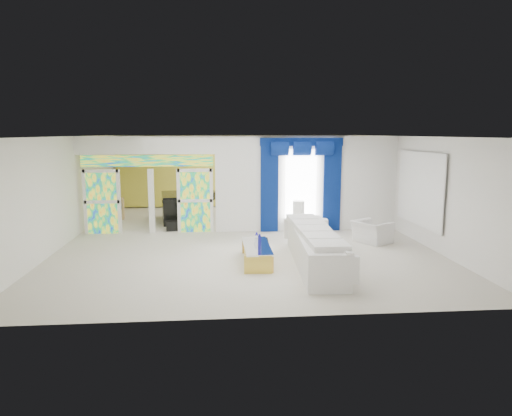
{
  "coord_description": "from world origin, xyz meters",
  "views": [
    {
      "loc": [
        -0.74,
        -13.38,
        3.1
      ],
      "look_at": [
        0.3,
        -1.2,
        1.1
      ],
      "focal_mm": 32.32,
      "sensor_mm": 36.0,
      "label": 1
    }
  ],
  "objects": [
    {
      "name": "stained_panel_right",
      "position": [
        -1.42,
        1.0,
        1.0
      ],
      "size": [
        0.95,
        0.04,
        2.0
      ],
      "primitive_type": "cube",
      "color": "#994C3F",
      "rests_on": "ground"
    },
    {
      "name": "dividing_wall",
      "position": [
        2.15,
        1.0,
        1.5
      ],
      "size": [
        5.7,
        0.18,
        3.0
      ],
      "primitive_type": "cube",
      "color": "white",
      "rests_on": "ground"
    },
    {
      "name": "stained_transom",
      "position": [
        -2.85,
        1.0,
        2.25
      ],
      "size": [
        4.0,
        0.05,
        0.35
      ],
      "primitive_type": "cube",
      "color": "#994C3F",
      "rests_on": "dividing_header"
    },
    {
      "name": "blue_drape_left",
      "position": [
        0.9,
        0.87,
        1.4
      ],
      "size": [
        0.55,
        0.1,
        2.8
      ],
      "primitive_type": "cube",
      "color": "#031449",
      "rests_on": "ground"
    },
    {
      "name": "dividing_header",
      "position": [
        -2.85,
        1.0,
        2.73
      ],
      "size": [
        4.3,
        0.18,
        0.55
      ],
      "primitive_type": "cube",
      "color": "white",
      "rests_on": "dividing_wall"
    },
    {
      "name": "blue_drape_right",
      "position": [
        2.9,
        0.87,
        1.4
      ],
      "size": [
        0.55,
        0.1,
        2.8
      ],
      "primitive_type": "cube",
      "color": "#031449",
      "rests_on": "ground"
    },
    {
      "name": "tv_console",
      "position": [
        -4.39,
        3.44,
        0.38
      ],
      "size": [
        0.57,
        0.53,
        0.76
      ],
      "primitive_type": "cube",
      "rotation": [
        0.0,
        0.0,
        0.1
      ],
      "color": "tan",
      "rests_on": "ground"
    },
    {
      "name": "chandelier",
      "position": [
        -2.3,
        3.4,
        2.65
      ],
      "size": [
        0.6,
        0.6,
        0.6
      ],
      "primitive_type": "sphere",
      "color": "gold",
      "rests_on": "ceiling"
    },
    {
      "name": "stained_panel_left",
      "position": [
        -4.28,
        1.0,
        1.0
      ],
      "size": [
        0.95,
        0.04,
        2.0
      ],
      "primitive_type": "cube",
      "color": "#994C3F",
      "rests_on": "ground"
    },
    {
      "name": "table_lamp",
      "position": [
        1.8,
        0.68,
        0.7
      ],
      "size": [
        0.36,
        0.36,
        0.58
      ],
      "primitive_type": "cylinder",
      "color": "white",
      "rests_on": "console_table"
    },
    {
      "name": "window_pane",
      "position": [
        1.9,
        0.9,
        1.45
      ],
      "size": [
        1.0,
        0.02,
        2.3
      ],
      "primitive_type": "cube",
      "color": "white",
      "rests_on": "dividing_wall"
    },
    {
      "name": "grand_piano",
      "position": [
        -1.93,
        2.92,
        0.49
      ],
      "size": [
        1.72,
        2.11,
        0.97
      ],
      "primitive_type": "cube",
      "rotation": [
        0.0,
        0.0,
        0.14
      ],
      "color": "black",
      "rests_on": "ground"
    },
    {
      "name": "console_table",
      "position": [
        2.1,
        0.68,
        0.21
      ],
      "size": [
        1.27,
        0.51,
        0.41
      ],
      "primitive_type": "cube",
      "rotation": [
        0.0,
        0.0,
        -0.1
      ],
      "color": "white",
      "rests_on": "ground"
    },
    {
      "name": "floor",
      "position": [
        0.0,
        0.0,
        0.0
      ],
      "size": [
        12.0,
        12.0,
        0.0
      ],
      "primitive_type": "plane",
      "color": "#B7AF9E",
      "rests_on": "ground"
    },
    {
      "name": "wall_mirror",
      "position": [
        4.94,
        -1.0,
        1.55
      ],
      "size": [
        0.04,
        2.7,
        1.9
      ],
      "primitive_type": "cube",
      "color": "white",
      "rests_on": "ground"
    },
    {
      "name": "decanters",
      "position": [
        0.24,
        -2.42,
        0.5
      ],
      "size": [
        0.14,
        0.68,
        0.25
      ],
      "color": "silver",
      "rests_on": "coffee_table"
    },
    {
      "name": "armchair",
      "position": [
        3.65,
        -0.87,
        0.31
      ],
      "size": [
        1.21,
        1.25,
        0.62
      ],
      "primitive_type": "imported",
      "rotation": [
        0.0,
        0.0,
        2.12
      ],
      "color": "silver",
      "rests_on": "ground"
    },
    {
      "name": "piano_bench",
      "position": [
        -1.93,
        1.32,
        0.15
      ],
      "size": [
        0.94,
        0.47,
        0.3
      ],
      "primitive_type": "cube",
      "rotation": [
        0.0,
        0.0,
        0.14
      ],
      "color": "black",
      "rests_on": "ground"
    },
    {
      "name": "blue_pelmet",
      "position": [
        1.9,
        0.87,
        2.82
      ],
      "size": [
        2.6,
        0.12,
        0.25
      ],
      "primitive_type": "cube",
      "color": "#031449",
      "rests_on": "dividing_wall"
    },
    {
      "name": "white_sofa",
      "position": [
        1.54,
        -2.94,
        0.39
      ],
      "size": [
        1.11,
        4.15,
        0.78
      ],
      "primitive_type": "cube",
      "rotation": [
        0.0,
        0.0,
        -0.06
      ],
      "color": "silver",
      "rests_on": "ground"
    },
    {
      "name": "coffee_table",
      "position": [
        0.19,
        -2.64,
        0.21
      ],
      "size": [
        0.72,
        1.88,
        0.41
      ],
      "primitive_type": "cube",
      "rotation": [
        0.0,
        0.0,
        -0.06
      ],
      "color": "gold",
      "rests_on": "ground"
    },
    {
      "name": "gold_curtains",
      "position": [
        0.0,
        5.9,
        1.5
      ],
      "size": [
        9.7,
        0.12,
        2.9
      ],
      "primitive_type": "cube",
      "color": "gold",
      "rests_on": "ground"
    }
  ]
}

